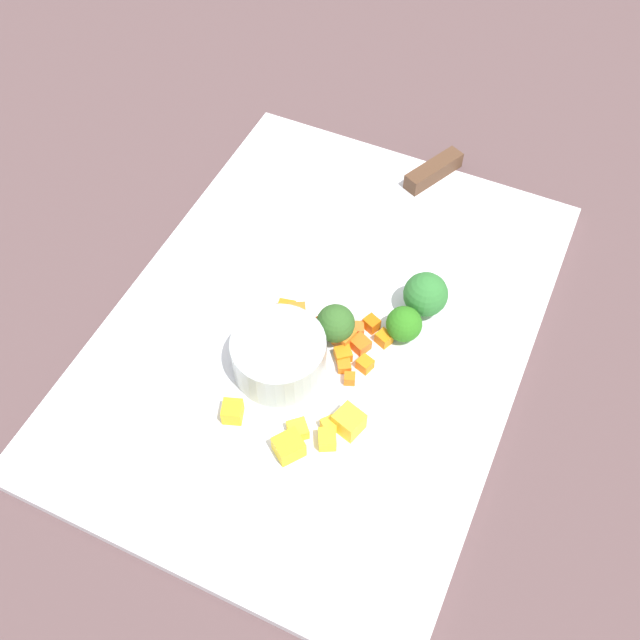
# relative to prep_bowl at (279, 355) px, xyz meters

# --- Properties ---
(ground_plane) EXTENTS (4.00, 4.00, 0.00)m
(ground_plane) POSITION_rel_prep_bowl_xyz_m (-0.06, 0.01, -0.03)
(ground_plane) COLOR brown
(cutting_board) EXTENTS (0.51, 0.38, 0.01)m
(cutting_board) POSITION_rel_prep_bowl_xyz_m (-0.06, 0.01, -0.03)
(cutting_board) COLOR white
(cutting_board) RESTS_ON ground_plane
(prep_bowl) EXTENTS (0.08, 0.08, 0.04)m
(prep_bowl) POSITION_rel_prep_bowl_xyz_m (0.00, 0.00, 0.00)
(prep_bowl) COLOR #B3C0BE
(prep_bowl) RESTS_ON cutting_board
(chef_knife) EXTENTS (0.33, 0.17, 0.02)m
(chef_knife) POSITION_rel_prep_bowl_xyz_m (-0.22, 0.01, -0.01)
(chef_knife) COLOR silver
(chef_knife) RESTS_ON cutting_board
(carrot_dice_0) EXTENTS (0.02, 0.01, 0.01)m
(carrot_dice_0) POSITION_rel_prep_bowl_xyz_m (-0.07, 0.05, -0.02)
(carrot_dice_0) COLOR orange
(carrot_dice_0) RESTS_ON cutting_board
(carrot_dice_1) EXTENTS (0.01, 0.01, 0.01)m
(carrot_dice_1) POSITION_rel_prep_bowl_xyz_m (-0.01, 0.06, -0.01)
(carrot_dice_1) COLOR orange
(carrot_dice_1) RESTS_ON cutting_board
(carrot_dice_2) EXTENTS (0.02, 0.02, 0.01)m
(carrot_dice_2) POSITION_rel_prep_bowl_xyz_m (-0.08, 0.06, -0.01)
(carrot_dice_2) COLOR orange
(carrot_dice_2) RESTS_ON cutting_board
(carrot_dice_3) EXTENTS (0.02, 0.02, 0.01)m
(carrot_dice_3) POSITION_rel_prep_bowl_xyz_m (-0.05, -0.02, -0.01)
(carrot_dice_3) COLOR orange
(carrot_dice_3) RESTS_ON cutting_board
(carrot_dice_4) EXTENTS (0.02, 0.02, 0.01)m
(carrot_dice_4) POSITION_rel_prep_bowl_xyz_m (-0.05, 0.06, -0.01)
(carrot_dice_4) COLOR orange
(carrot_dice_4) RESTS_ON cutting_board
(carrot_dice_5) EXTENTS (0.02, 0.02, 0.01)m
(carrot_dice_5) POSITION_rel_prep_bowl_xyz_m (-0.02, 0.05, -0.02)
(carrot_dice_5) COLOR orange
(carrot_dice_5) RESTS_ON cutting_board
(carrot_dice_6) EXTENTS (0.02, 0.02, 0.01)m
(carrot_dice_6) POSITION_rel_prep_bowl_xyz_m (-0.03, 0.05, -0.01)
(carrot_dice_6) COLOR orange
(carrot_dice_6) RESTS_ON cutting_board
(carrot_dice_7) EXTENTS (0.02, 0.02, 0.02)m
(carrot_dice_7) POSITION_rel_prep_bowl_xyz_m (-0.05, 0.04, -0.01)
(carrot_dice_7) COLOR orange
(carrot_dice_7) RESTS_ON cutting_board
(carrot_dice_8) EXTENTS (0.02, 0.02, 0.01)m
(carrot_dice_8) POSITION_rel_prep_bowl_xyz_m (-0.03, 0.07, -0.01)
(carrot_dice_8) COLOR orange
(carrot_dice_8) RESTS_ON cutting_board
(carrot_dice_9) EXTENTS (0.02, 0.02, 0.01)m
(carrot_dice_9) POSITION_rel_prep_bowl_xyz_m (-0.06, 0.02, -0.02)
(carrot_dice_9) COLOR orange
(carrot_dice_9) RESTS_ON cutting_board
(carrot_dice_10) EXTENTS (0.02, 0.02, 0.01)m
(carrot_dice_10) POSITION_rel_prep_bowl_xyz_m (-0.05, -0.01, -0.01)
(carrot_dice_10) COLOR orange
(carrot_dice_10) RESTS_ON cutting_board
(carrot_dice_11) EXTENTS (0.02, 0.02, 0.01)m
(carrot_dice_11) POSITION_rel_prep_bowl_xyz_m (-0.07, 0.08, -0.01)
(carrot_dice_11) COLOR orange
(carrot_dice_11) RESTS_ON cutting_board
(pepper_dice_0) EXTENTS (0.02, 0.02, 0.02)m
(pepper_dice_0) POSITION_rel_prep_bowl_xyz_m (0.06, -0.01, -0.01)
(pepper_dice_0) COLOR yellow
(pepper_dice_0) RESTS_ON cutting_board
(pepper_dice_1) EXTENTS (0.02, 0.02, 0.01)m
(pepper_dice_1) POSITION_rel_prep_bowl_xyz_m (0.05, 0.04, -0.01)
(pepper_dice_1) COLOR yellow
(pepper_dice_1) RESTS_ON cutting_board
(pepper_dice_2) EXTENTS (0.03, 0.03, 0.02)m
(pepper_dice_2) POSITION_rel_prep_bowl_xyz_m (0.07, 0.04, -0.01)
(pepper_dice_2) COLOR yellow
(pepper_dice_2) RESTS_ON cutting_board
(pepper_dice_3) EXTENTS (0.03, 0.03, 0.02)m
(pepper_dice_3) POSITION_rel_prep_bowl_xyz_m (0.03, 0.08, -0.01)
(pepper_dice_3) COLOR yellow
(pepper_dice_3) RESTS_ON cutting_board
(pepper_dice_4) EXTENTS (0.02, 0.02, 0.01)m
(pepper_dice_4) POSITION_rel_prep_bowl_xyz_m (0.04, 0.07, -0.01)
(pepper_dice_4) COLOR yellow
(pepper_dice_4) RESTS_ON cutting_board
(pepper_dice_5) EXTENTS (0.02, 0.02, 0.01)m
(pepper_dice_5) POSITION_rel_prep_bowl_xyz_m (0.05, 0.07, -0.01)
(pepper_dice_5) COLOR yellow
(pepper_dice_5) RESTS_ON cutting_board
(broccoli_floret_0) EXTENTS (0.03, 0.03, 0.04)m
(broccoli_floret_0) POSITION_rel_prep_bowl_xyz_m (-0.08, 0.09, -0.00)
(broccoli_floret_0) COLOR #92B75C
(broccoli_floret_0) RESTS_ON cutting_board
(broccoli_floret_1) EXTENTS (0.04, 0.04, 0.05)m
(broccoli_floret_1) POSITION_rel_prep_bowl_xyz_m (-0.12, 0.10, 0.00)
(broccoli_floret_1) COLOR #8EB654
(broccoli_floret_1) RESTS_ON cutting_board
(broccoli_floret_2) EXTENTS (0.04, 0.04, 0.04)m
(broccoli_floret_2) POSITION_rel_prep_bowl_xyz_m (-0.05, 0.03, 0.00)
(broccoli_floret_2) COLOR #97B063
(broccoli_floret_2) RESTS_ON cutting_board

